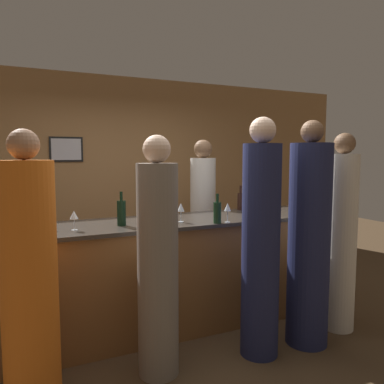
{
  "coord_description": "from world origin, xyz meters",
  "views": [
    {
      "loc": [
        -1.25,
        -3.3,
        1.66
      ],
      "look_at": [
        0.31,
        0.1,
        1.3
      ],
      "focal_mm": 35.0,
      "sensor_mm": 36.0,
      "label": 1
    }
  ],
  "objects_px": {
    "bartender": "(203,219)",
    "wine_bottle_0": "(217,212)",
    "wine_bottle_2": "(241,201)",
    "guest_3": "(158,264)",
    "guest_1": "(29,281)",
    "guest_4": "(341,238)",
    "guest_2": "(309,242)",
    "guest_0": "(261,245)",
    "wine_bottle_1": "(121,212)"
  },
  "relations": [
    {
      "from": "guest_2",
      "to": "wine_bottle_1",
      "type": "bearing_deg",
      "value": 153.51
    },
    {
      "from": "guest_1",
      "to": "wine_bottle_2",
      "type": "xyz_separation_m",
      "value": [
        2.24,
        1.02,
        0.3
      ]
    },
    {
      "from": "guest_1",
      "to": "guest_4",
      "type": "height_order",
      "value": "guest_4"
    },
    {
      "from": "guest_0",
      "to": "guest_3",
      "type": "bearing_deg",
      "value": 174.21
    },
    {
      "from": "guest_2",
      "to": "wine_bottle_2",
      "type": "xyz_separation_m",
      "value": [
        -0.0,
        1.12,
        0.24
      ]
    },
    {
      "from": "bartender",
      "to": "wine_bottle_0",
      "type": "relative_size",
      "value": 6.84
    },
    {
      "from": "bartender",
      "to": "wine_bottle_2",
      "type": "distance_m",
      "value": 0.62
    },
    {
      "from": "wine_bottle_1",
      "to": "guest_3",
      "type": "bearing_deg",
      "value": -79.71
    },
    {
      "from": "bartender",
      "to": "guest_4",
      "type": "distance_m",
      "value": 1.69
    },
    {
      "from": "guest_3",
      "to": "wine_bottle_0",
      "type": "height_order",
      "value": "guest_3"
    },
    {
      "from": "guest_4",
      "to": "guest_2",
      "type": "bearing_deg",
      "value": -169.12
    },
    {
      "from": "guest_0",
      "to": "guest_2",
      "type": "relative_size",
      "value": 1.0
    },
    {
      "from": "guest_2",
      "to": "bartender",
      "type": "bearing_deg",
      "value": 98.03
    },
    {
      "from": "bartender",
      "to": "wine_bottle_1",
      "type": "height_order",
      "value": "bartender"
    },
    {
      "from": "guest_1",
      "to": "wine_bottle_1",
      "type": "height_order",
      "value": "guest_1"
    },
    {
      "from": "guest_0",
      "to": "wine_bottle_1",
      "type": "xyz_separation_m",
      "value": [
        -0.98,
        0.71,
        0.23
      ]
    },
    {
      "from": "guest_3",
      "to": "guest_4",
      "type": "height_order",
      "value": "guest_4"
    },
    {
      "from": "guest_0",
      "to": "wine_bottle_1",
      "type": "height_order",
      "value": "guest_0"
    },
    {
      "from": "bartender",
      "to": "guest_1",
      "type": "relative_size",
      "value": 1.01
    },
    {
      "from": "guest_1",
      "to": "guest_3",
      "type": "distance_m",
      "value": 0.88
    },
    {
      "from": "guest_1",
      "to": "guest_3",
      "type": "bearing_deg",
      "value": 0.45
    },
    {
      "from": "guest_3",
      "to": "guest_4",
      "type": "distance_m",
      "value": 1.83
    },
    {
      "from": "bartender",
      "to": "guest_2",
      "type": "bearing_deg",
      "value": 98.03
    },
    {
      "from": "guest_3",
      "to": "wine_bottle_0",
      "type": "xyz_separation_m",
      "value": [
        0.71,
        0.38,
        0.3
      ]
    },
    {
      "from": "bartender",
      "to": "guest_4",
      "type": "relative_size",
      "value": 0.99
    },
    {
      "from": "guest_0",
      "to": "bartender",
      "type": "bearing_deg",
      "value": 80.68
    },
    {
      "from": "guest_2",
      "to": "wine_bottle_0",
      "type": "bearing_deg",
      "value": 143.19
    },
    {
      "from": "guest_1",
      "to": "wine_bottle_0",
      "type": "xyz_separation_m",
      "value": [
        1.59,
        0.38,
        0.3
      ]
    },
    {
      "from": "guest_1",
      "to": "wine_bottle_0",
      "type": "height_order",
      "value": "guest_1"
    },
    {
      "from": "bartender",
      "to": "wine_bottle_0",
      "type": "height_order",
      "value": "bartender"
    },
    {
      "from": "guest_3",
      "to": "guest_4",
      "type": "bearing_deg",
      "value": -0.45
    },
    {
      "from": "wine_bottle_1",
      "to": "wine_bottle_2",
      "type": "xyz_separation_m",
      "value": [
        1.47,
        0.39,
        -0.01
      ]
    },
    {
      "from": "wine_bottle_2",
      "to": "guest_3",
      "type": "bearing_deg",
      "value": -143.17
    },
    {
      "from": "bartender",
      "to": "wine_bottle_0",
      "type": "distance_m",
      "value": 1.24
    },
    {
      "from": "guest_4",
      "to": "wine_bottle_1",
      "type": "height_order",
      "value": "guest_4"
    },
    {
      "from": "guest_2",
      "to": "wine_bottle_0",
      "type": "relative_size",
      "value": 7.23
    },
    {
      "from": "wine_bottle_0",
      "to": "wine_bottle_1",
      "type": "distance_m",
      "value": 0.86
    },
    {
      "from": "guest_0",
      "to": "wine_bottle_1",
      "type": "relative_size",
      "value": 6.53
    },
    {
      "from": "guest_4",
      "to": "wine_bottle_0",
      "type": "distance_m",
      "value": 1.22
    },
    {
      "from": "guest_4",
      "to": "guest_0",
      "type": "bearing_deg",
      "value": -175.68
    },
    {
      "from": "bartender",
      "to": "guest_3",
      "type": "height_order",
      "value": "bartender"
    },
    {
      "from": "guest_3",
      "to": "wine_bottle_2",
      "type": "height_order",
      "value": "guest_3"
    },
    {
      "from": "guest_4",
      "to": "guest_3",
      "type": "bearing_deg",
      "value": 179.55
    },
    {
      "from": "guest_3",
      "to": "wine_bottle_1",
      "type": "height_order",
      "value": "guest_3"
    },
    {
      "from": "guest_1",
      "to": "guest_4",
      "type": "relative_size",
      "value": 0.98
    },
    {
      "from": "wine_bottle_2",
      "to": "bartender",
      "type": "bearing_deg",
      "value": 114.35
    },
    {
      "from": "guest_4",
      "to": "wine_bottle_1",
      "type": "xyz_separation_m",
      "value": [
        -1.94,
        0.64,
        0.28
      ]
    },
    {
      "from": "guest_2",
      "to": "guest_4",
      "type": "bearing_deg",
      "value": 10.88
    },
    {
      "from": "wine_bottle_0",
      "to": "wine_bottle_2",
      "type": "height_order",
      "value": "wine_bottle_2"
    },
    {
      "from": "guest_0",
      "to": "guest_4",
      "type": "height_order",
      "value": "guest_0"
    }
  ]
}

